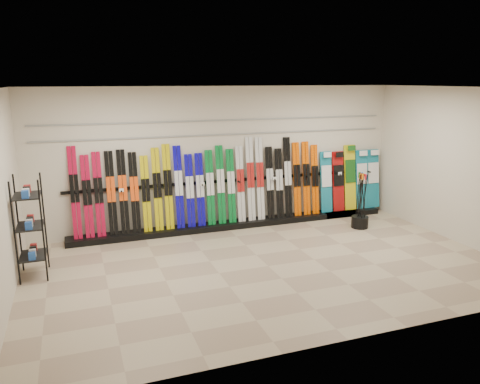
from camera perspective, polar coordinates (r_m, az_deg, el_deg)
name	(u,v)px	position (r m, az deg, el deg)	size (l,w,h in m)	color
floor	(268,266)	(8.16, 3.47, -9.00)	(8.00, 8.00, 0.00)	gray
back_wall	(223,158)	(10.01, -2.07, 4.19)	(8.00, 8.00, 0.00)	beige
left_wall	(0,202)	(7.17, -27.19, -1.09)	(5.00, 5.00, 0.00)	beige
right_wall	(460,166)	(9.98, 25.24, 2.87)	(5.00, 5.00, 0.00)	beige
ceiling	(271,88)	(7.54, 3.80, 12.56)	(8.00, 8.00, 0.00)	silver
ski_rack_base	(237,224)	(10.21, -0.42, -3.92)	(8.00, 0.40, 0.12)	black
skis	(205,186)	(9.85, -4.28, 0.70)	(5.36, 0.27, 1.80)	#AD0A2E
snowboards	(351,180)	(11.34, 13.35, 1.48)	(1.58, 0.24, 1.52)	#14728C
accessory_rack	(30,227)	(8.21, -24.20, -3.96)	(0.40, 0.60, 1.65)	black
pole_bin	(360,222)	(10.46, 14.39, -3.56)	(0.36, 0.36, 0.25)	black
ski_poles	(361,200)	(10.32, 14.55, -1.01)	(0.20, 0.35, 1.18)	black
slatwall_rail_0	(223,134)	(9.93, -2.06, 7.02)	(7.60, 0.02, 0.03)	gray
slatwall_rail_1	(223,120)	(9.90, -2.07, 8.75)	(7.60, 0.02, 0.03)	gray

